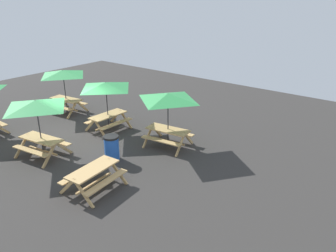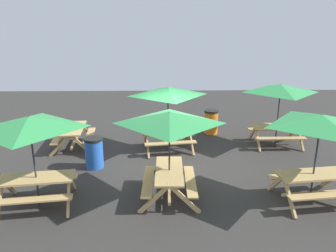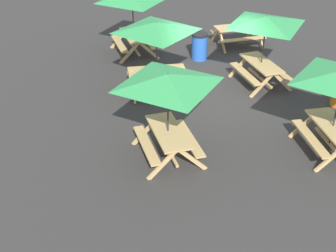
% 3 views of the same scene
% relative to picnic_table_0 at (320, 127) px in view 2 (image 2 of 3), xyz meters
% --- Properties ---
extents(ground_plane, '(25.98, 25.98, 0.00)m').
position_rel_picnic_table_0_xyz_m(ground_plane, '(-3.32, 2.07, -1.99)').
color(ground_plane, '#33302D').
rests_on(ground_plane, ground).
extents(picnic_table_0, '(2.21, 2.21, 2.34)m').
position_rel_picnic_table_0_xyz_m(picnic_table_0, '(0.00, 0.00, 0.00)').
color(picnic_table_0, tan).
rests_on(picnic_table_0, ground).
extents(picnic_table_1, '(2.25, 2.25, 2.34)m').
position_rel_picnic_table_0_xyz_m(picnic_table_1, '(-6.88, -0.04, 0.00)').
color(picnic_table_1, tan).
rests_on(picnic_table_1, ground).
extents(picnic_table_2, '(2.27, 2.27, 2.34)m').
position_rel_picnic_table_0_xyz_m(picnic_table_2, '(-3.56, 3.71, 0.00)').
color(picnic_table_2, tan).
rests_on(picnic_table_2, ground).
extents(picnic_table_3, '(1.67, 1.91, 0.81)m').
position_rel_picnic_table_0_xyz_m(picnic_table_3, '(-6.99, 4.03, -1.43)').
color(picnic_table_3, tan).
rests_on(picnic_table_3, ground).
extents(picnic_table_4, '(2.00, 2.00, 2.34)m').
position_rel_picnic_table_0_xyz_m(picnic_table_4, '(0.50, 4.12, 0.00)').
color(picnic_table_4, tan).
rests_on(picnic_table_4, ground).
extents(picnic_table_5, '(2.04, 2.04, 2.34)m').
position_rel_picnic_table_0_xyz_m(picnic_table_5, '(-3.61, 0.30, 0.00)').
color(picnic_table_5, tan).
rests_on(picnic_table_5, ground).
extents(trash_bin_orange, '(0.59, 0.59, 0.98)m').
position_rel_picnic_table_0_xyz_m(trash_bin_orange, '(-1.72, 5.60, -1.49)').
color(trash_bin_orange, orange).
rests_on(trash_bin_orange, ground).
extents(trash_bin_blue, '(0.59, 0.59, 0.98)m').
position_rel_picnic_table_0_xyz_m(trash_bin_blue, '(-5.92, 2.23, -1.49)').
color(trash_bin_blue, blue).
rests_on(trash_bin_blue, ground).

